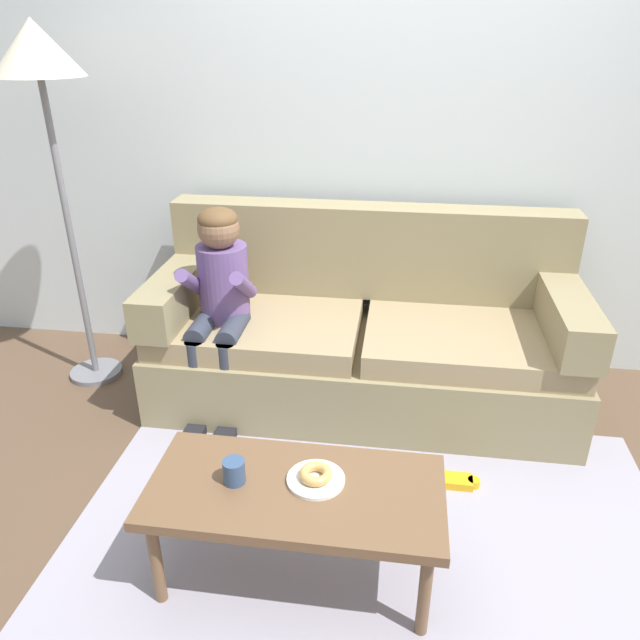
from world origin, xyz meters
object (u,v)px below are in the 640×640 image
Objects in this scene: coffee_table at (295,497)px; donut at (316,474)px; mug at (234,471)px; toy_controller at (455,482)px; person_child at (220,293)px; floor_lamp at (40,75)px; couch at (363,338)px.

donut reaches higher than coffee_table.
toy_controller is at bearing 34.55° from mug.
person_child reaches higher than mug.
floor_lamp is (-1.46, 1.28, 1.30)m from coffee_table.
person_child is 1.35m from floor_lamp.
couch is 2.10× the size of coffee_table.
floor_lamp reaches higher than toy_controller.
floor_lamp is (-1.60, -0.02, 1.32)m from couch.
person_child is at bearing 118.20° from coffee_table.
couch is 1.15× the size of floor_lamp.
person_child is 1.46m from toy_controller.
mug is 0.40× the size of toy_controller.
person_child is (-0.58, 1.09, 0.29)m from coffee_table.
donut is at bearing 30.44° from coffee_table.
mug is (-0.36, -1.30, 0.11)m from couch.
mug is at bearing -114.31° from toy_controller.
mug is at bearing -71.56° from person_child.
coffee_table is 0.55× the size of floor_lamp.
person_child reaches higher than donut.
floor_lamp is at bearing -179.27° from couch.
coffee_table is 0.24m from mug.
donut is 0.06× the size of floor_lamp.
toy_controller is (1.21, -0.51, -0.65)m from person_child.
toy_controller is (0.56, 0.54, -0.43)m from donut.
person_child reaches higher than coffee_table.
person_child is at bearing 121.87° from donut.
person_child is at bearing -171.57° from toy_controller.
donut is at bearing -39.08° from floor_lamp.
toy_controller is at bearing 44.04° from donut.
person_child is at bearing 108.44° from mug.
mug is (-0.22, -0.00, 0.09)m from coffee_table.
donut is 0.29m from mug.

